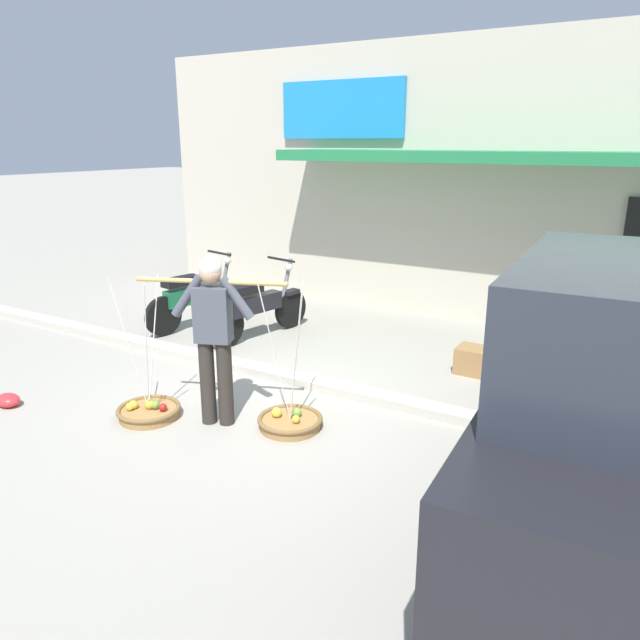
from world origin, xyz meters
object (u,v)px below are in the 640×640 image
(fruit_vendor, at_px, (214,330))
(wooden_crate, at_px, (475,360))
(plastic_litter_bag, at_px, (8,400))
(motorcycle_nearest_shop, at_px, (196,298))
(fruit_basket_left_side, at_px, (290,421))
(motorcycle_second_in_row, at_px, (258,307))
(fruit_basket_right_side, at_px, (149,410))

(fruit_vendor, distance_m, wooden_crate, 3.30)
(plastic_litter_bag, bearing_deg, wooden_crate, 40.88)
(motorcycle_nearest_shop, height_order, wooden_crate, motorcycle_nearest_shop)
(fruit_basket_left_side, distance_m, motorcycle_second_in_row, 2.91)
(fruit_basket_left_side, xyz_separation_m, wooden_crate, (1.14, 2.36, 0.09))
(fruit_basket_left_side, relative_size, plastic_litter_bag, 5.18)
(fruit_vendor, bearing_deg, plastic_litter_bag, -158.96)
(fruit_basket_left_side, bearing_deg, fruit_vendor, -158.46)
(wooden_crate, bearing_deg, motorcycle_second_in_row, -175.92)
(fruit_basket_right_side, distance_m, wooden_crate, 3.83)
(motorcycle_nearest_shop, bearing_deg, fruit_basket_right_side, -57.38)
(fruit_basket_right_side, xyz_separation_m, wooden_crate, (2.51, 2.89, 0.08))
(fruit_basket_left_side, height_order, motorcycle_second_in_row, fruit_basket_left_side)
(fruit_vendor, distance_m, fruit_basket_right_side, 1.16)
(fruit_basket_right_side, distance_m, motorcycle_second_in_row, 2.76)
(fruit_vendor, relative_size, motorcycle_second_in_row, 0.94)
(fruit_basket_left_side, distance_m, wooden_crate, 2.62)
(wooden_crate, bearing_deg, fruit_basket_right_side, -130.92)
(fruit_vendor, xyz_separation_m, plastic_litter_bag, (-2.18, -0.84, -0.91))
(motorcycle_second_in_row, bearing_deg, fruit_basket_right_side, -77.90)
(fruit_basket_right_side, xyz_separation_m, motorcycle_nearest_shop, (-1.68, 2.63, 0.38))
(motorcycle_second_in_row, bearing_deg, fruit_basket_left_side, -47.74)
(fruit_vendor, bearing_deg, fruit_basket_left_side, 21.54)
(fruit_vendor, distance_m, motorcycle_second_in_row, 2.76)
(fruit_vendor, relative_size, fruit_basket_right_side, 1.17)
(motorcycle_nearest_shop, relative_size, motorcycle_second_in_row, 1.00)
(fruit_basket_left_side, xyz_separation_m, plastic_litter_bag, (-2.86, -1.11, -0.00))
(motorcycle_second_in_row, bearing_deg, fruit_vendor, -62.38)
(motorcycle_nearest_shop, height_order, motorcycle_second_in_row, same)
(fruit_basket_left_side, height_order, fruit_basket_right_side, same)
(fruit_basket_left_side, relative_size, motorcycle_nearest_shop, 0.81)
(fruit_basket_left_side, relative_size, motorcycle_second_in_row, 0.81)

